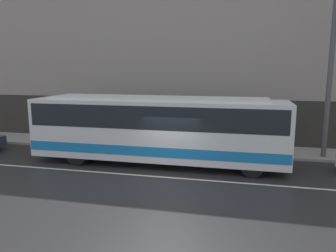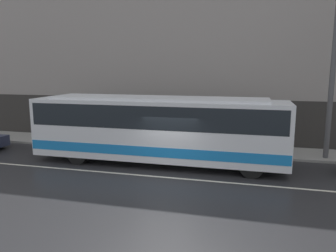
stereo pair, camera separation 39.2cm
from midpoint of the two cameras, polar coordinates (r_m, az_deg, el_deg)
The scene contains 6 objects.
ground_plane at distance 14.19m, azimuth 0.45°, elevation -8.95°, with size 60.00×60.00×0.00m, color #262628.
sidewalk at distance 19.18m, azimuth 4.32°, elevation -3.74°, with size 60.00×2.65×0.13m.
building_facade at distance 20.20m, azimuth 5.35°, elevation 16.09°, with size 60.00×0.35×13.96m.
lane_stripe at distance 14.19m, azimuth 0.45°, elevation -8.94°, with size 54.00×0.14×0.01m.
transit_bus at distance 15.82m, azimuth -1.20°, elevation -0.08°, with size 12.23×2.58×3.26m.
utility_pole_near at distance 18.09m, azimuth 27.33°, elevation 8.44°, with size 0.25×0.25×8.67m.
Camera 2 is at (3.44, -12.98, 4.60)m, focal length 35.00 mm.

